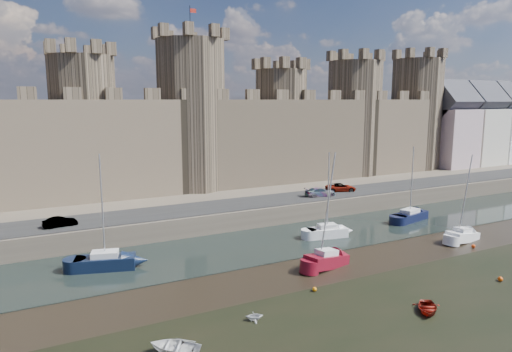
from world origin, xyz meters
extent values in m
plane|color=black|center=(0.00, 0.00, 0.00)|extent=(160.00, 160.00, 0.00)
cube|color=black|center=(0.00, 24.00, 0.04)|extent=(160.00, 12.00, 0.08)
cube|color=#4C443A|center=(0.00, 60.00, 1.25)|extent=(160.00, 60.00, 2.50)
cube|color=black|center=(0.00, 34.00, 2.55)|extent=(160.00, 7.00, 0.10)
cube|color=#42382B|center=(0.00, 48.00, 9.50)|extent=(100.00, 9.00, 14.00)
cylinder|color=#42382B|center=(-14.00, 48.00, 12.50)|extent=(9.00, 9.00, 20.00)
cylinder|color=#42382B|center=(2.00, 48.00, 14.00)|extent=(11.00, 11.00, 23.00)
cylinder|color=black|center=(2.00, 48.00, 28.00)|extent=(0.10, 0.10, 5.00)
cube|color=#9F1E15|center=(2.50, 48.00, 29.80)|extent=(1.00, 0.03, 0.60)
cylinder|color=#42382B|center=(18.00, 48.00, 12.00)|extent=(9.00, 9.00, 19.00)
cylinder|color=#42382B|center=(34.00, 48.00, 13.00)|extent=(10.00, 10.00, 21.00)
cylinder|color=#42382B|center=(50.00, 48.00, 13.50)|extent=(10.00, 10.00, 22.00)
cube|color=#C6A9AF|center=(58.00, 46.00, 8.50)|extent=(8.50, 9.00, 12.00)
cube|color=#38383F|center=(58.00, 46.00, 16.10)|extent=(8.50, 9.05, 9.05)
cube|color=beige|center=(67.00, 46.00, 8.50)|extent=(8.50, 9.00, 12.00)
cube|color=#38383F|center=(67.00, 46.00, 16.10)|extent=(8.50, 9.05, 9.05)
cube|color=white|center=(76.00, 46.00, 8.50)|extent=(8.50, 9.00, 12.00)
cube|color=#38383F|center=(76.00, 46.00, 16.10)|extent=(8.50, 9.05, 9.05)
imported|color=gray|center=(-18.97, 32.86, 3.09)|extent=(3.71, 1.70, 1.18)
imported|color=gray|center=(16.15, 33.08, 3.17)|extent=(4.85, 2.68, 1.33)
imported|color=gray|center=(21.03, 34.60, 3.14)|extent=(5.09, 3.58, 1.29)
cube|color=black|center=(-15.67, 24.05, 0.70)|extent=(6.07, 3.68, 1.24)
cube|color=silver|center=(-15.67, 24.05, 1.60)|extent=(2.85, 2.18, 0.56)
cylinder|color=silver|center=(-15.67, 24.05, 6.39)|extent=(0.14, 0.14, 10.14)
cube|color=white|center=(9.92, 22.72, 0.64)|extent=(5.06, 2.77, 1.12)
cube|color=silver|center=(9.92, 22.72, 1.46)|extent=(2.34, 1.70, 0.51)
cylinder|color=silver|center=(9.92, 22.72, 5.80)|extent=(0.14, 0.14, 9.20)
cube|color=black|center=(24.61, 23.82, 0.63)|extent=(6.17, 3.50, 1.11)
cube|color=silver|center=(24.61, 23.82, 1.44)|extent=(2.87, 2.12, 0.50)
cylinder|color=silver|center=(24.61, 23.82, 5.73)|extent=(0.14, 0.14, 9.08)
cube|color=maroon|center=(4.05, 14.73, 0.63)|extent=(5.23, 3.01, 1.25)
cube|color=silver|center=(4.05, 14.73, 1.54)|extent=(2.44, 1.81, 0.57)
cylinder|color=silver|center=(4.05, 14.73, 6.38)|extent=(0.14, 0.14, 10.26)
cube|color=white|center=(23.32, 14.32, 0.56)|extent=(5.00, 2.64, 1.12)
cube|color=silver|center=(23.32, 14.32, 1.37)|extent=(2.30, 1.64, 0.51)
cylinder|color=silver|center=(23.32, 14.32, 5.69)|extent=(0.14, 0.14, 9.14)
imported|color=silver|center=(-7.44, 8.01, 0.35)|extent=(1.68, 1.58, 0.70)
imported|color=maroon|center=(5.28, 3.05, 0.31)|extent=(3.61, 3.68, 0.62)
imported|color=silver|center=(-14.06, 6.49, 0.35)|extent=(4.11, 3.79, 0.70)
sphere|color=orange|center=(-0.35, 10.37, 0.20)|extent=(0.40, 0.40, 0.40)
sphere|color=#E53E0A|center=(22.28, 12.00, 0.22)|extent=(0.43, 0.43, 0.43)
sphere|color=#D84909|center=(16.08, 4.41, 0.23)|extent=(0.46, 0.46, 0.46)
camera|label=1|loc=(-22.00, -20.63, 16.49)|focal=32.00mm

